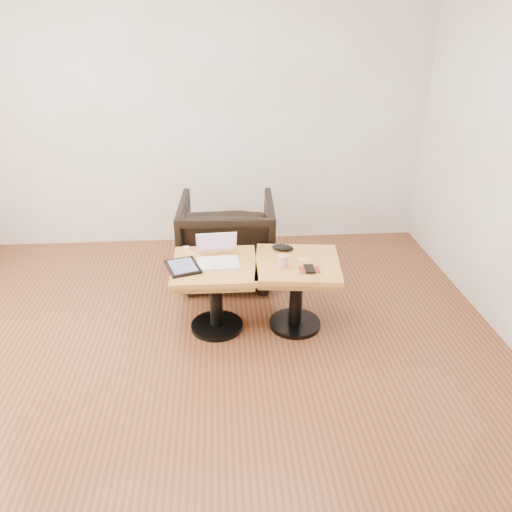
{
  "coord_description": "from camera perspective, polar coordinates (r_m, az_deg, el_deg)",
  "views": [
    {
      "loc": [
        0.21,
        -2.61,
        2.17
      ],
      "look_at": [
        0.45,
        0.58,
        0.6
      ],
      "focal_mm": 35.0,
      "sensor_mm": 36.0,
      "label": 1
    }
  ],
  "objects": [
    {
      "name": "room_shell",
      "position": [
        2.74,
        -8.66,
        8.55
      ],
      "size": [
        4.52,
        4.52,
        2.71
      ],
      "color": "#58291A",
      "rests_on": "ground"
    },
    {
      "name": "side_table_right",
      "position": [
        3.67,
        4.67,
        -2.56
      ],
      "size": [
        0.67,
        0.67,
        0.55
      ],
      "rotation": [
        0.0,
        0.0,
        -0.11
      ],
      "color": "black",
      "rests_on": "ground"
    },
    {
      "name": "laptop",
      "position": [
        3.59,
        -4.42,
        -0.01
      ],
      "size": [
        0.31,
        0.31,
        0.2
      ],
      "rotation": [
        0.0,
        0.0,
        0.06
      ],
      "color": "white",
      "rests_on": "side_table_left"
    },
    {
      "name": "earbuds_tangle",
      "position": [
        3.63,
        5.39,
        -0.4
      ],
      "size": [
        0.06,
        0.05,
        0.01
      ],
      "color": "white",
      "rests_on": "side_table_right"
    },
    {
      "name": "striped_cup",
      "position": [
        3.5,
        3.06,
        -0.6
      ],
      "size": [
        0.08,
        0.08,
        0.09
      ],
      "primitive_type": "cylinder",
      "rotation": [
        0.0,
        0.0,
        0.14
      ],
      "color": "#CC3A62",
      "rests_on": "side_table_right"
    },
    {
      "name": "armchair",
      "position": [
        4.37,
        -3.31,
        1.9
      ],
      "size": [
        0.83,
        0.86,
        0.75
      ],
      "primitive_type": "imported",
      "rotation": [
        0.0,
        0.0,
        3.09
      ],
      "color": "black",
      "rests_on": "ground"
    },
    {
      "name": "charging_adapter",
      "position": [
        3.8,
        -7.96,
        0.86
      ],
      "size": [
        0.05,
        0.05,
        0.03
      ],
      "primitive_type": "cube",
      "rotation": [
        0.0,
        0.0,
        0.19
      ],
      "color": "white",
      "rests_on": "side_table_left"
    },
    {
      "name": "phone_on_sleeve",
      "position": [
        3.49,
        6.12,
        -1.51
      ],
      "size": [
        0.14,
        0.13,
        0.02
      ],
      "rotation": [
        0.0,
        0.0,
        0.01
      ],
      "color": "maroon",
      "rests_on": "side_table_right"
    },
    {
      "name": "glasses_case",
      "position": [
        3.75,
        3.08,
        0.95
      ],
      "size": [
        0.18,
        0.12,
        0.05
      ],
      "primitive_type": "ellipsoid",
      "rotation": [
        0.0,
        0.0,
        -0.3
      ],
      "color": "black",
      "rests_on": "side_table_right"
    },
    {
      "name": "side_table_left",
      "position": [
        3.64,
        -4.69,
        -2.79
      ],
      "size": [
        0.61,
        0.61,
        0.55
      ],
      "rotation": [
        0.0,
        0.0,
        -0.02
      ],
      "color": "black",
      "rests_on": "ground"
    },
    {
      "name": "tablet",
      "position": [
        3.54,
        -8.38,
        -1.23
      ],
      "size": [
        0.28,
        0.32,
        0.02
      ],
      "rotation": [
        0.0,
        0.0,
        0.3
      ],
      "color": "black",
      "rests_on": "side_table_left"
    }
  ]
}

